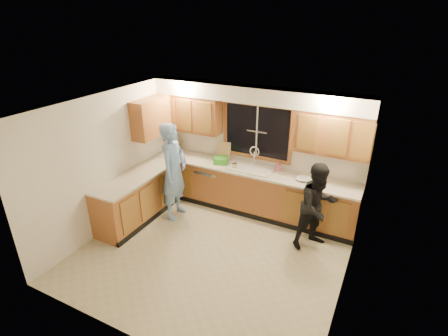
% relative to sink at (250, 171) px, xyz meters
% --- Properties ---
extents(floor, '(4.20, 4.20, 0.00)m').
position_rel_sink_xyz_m(floor, '(0.00, -1.60, -0.86)').
color(floor, '#C0B593').
rests_on(floor, ground).
extents(ceiling, '(4.20, 4.20, 0.00)m').
position_rel_sink_xyz_m(ceiling, '(0.00, -1.60, 1.64)').
color(ceiling, white).
extents(wall_back, '(4.20, 0.00, 4.20)m').
position_rel_sink_xyz_m(wall_back, '(0.00, 0.30, 0.39)').
color(wall_back, silver).
rests_on(wall_back, ground).
extents(wall_left, '(0.00, 3.80, 3.80)m').
position_rel_sink_xyz_m(wall_left, '(-2.10, -1.60, 0.39)').
color(wall_left, silver).
rests_on(wall_left, ground).
extents(wall_right, '(0.00, 3.80, 3.80)m').
position_rel_sink_xyz_m(wall_right, '(2.10, -1.60, 0.39)').
color(wall_right, silver).
rests_on(wall_right, ground).
extents(base_cabinets_back, '(4.20, 0.60, 0.88)m').
position_rel_sink_xyz_m(base_cabinets_back, '(0.00, -0.00, -0.42)').
color(base_cabinets_back, '#A35E2F').
rests_on(base_cabinets_back, ground).
extents(base_cabinets_left, '(0.60, 1.90, 0.88)m').
position_rel_sink_xyz_m(base_cabinets_left, '(-1.80, -1.25, -0.42)').
color(base_cabinets_left, '#A35E2F').
rests_on(base_cabinets_left, ground).
extents(countertop_back, '(4.20, 0.63, 0.04)m').
position_rel_sink_xyz_m(countertop_back, '(0.00, -0.02, 0.04)').
color(countertop_back, beige).
rests_on(countertop_back, base_cabinets_back).
extents(countertop_left, '(0.63, 1.90, 0.04)m').
position_rel_sink_xyz_m(countertop_left, '(-1.79, -1.25, 0.04)').
color(countertop_left, beige).
rests_on(countertop_left, base_cabinets_left).
extents(upper_cabinets_left, '(1.35, 0.33, 0.75)m').
position_rel_sink_xyz_m(upper_cabinets_left, '(-1.43, 0.13, 0.96)').
color(upper_cabinets_left, '#A35E2F').
rests_on(upper_cabinets_left, wall_back).
extents(upper_cabinets_right, '(1.35, 0.33, 0.75)m').
position_rel_sink_xyz_m(upper_cabinets_right, '(1.43, 0.13, 0.96)').
color(upper_cabinets_right, '#A35E2F').
rests_on(upper_cabinets_right, wall_back).
extents(upper_cabinets_return, '(0.33, 0.90, 0.75)m').
position_rel_sink_xyz_m(upper_cabinets_return, '(-1.94, -0.48, 0.96)').
color(upper_cabinets_return, '#A35E2F').
rests_on(upper_cabinets_return, wall_left).
extents(soffit, '(4.20, 0.35, 0.30)m').
position_rel_sink_xyz_m(soffit, '(0.00, 0.12, 1.49)').
color(soffit, white).
rests_on(soffit, wall_back).
extents(window_frame, '(1.44, 0.03, 1.14)m').
position_rel_sink_xyz_m(window_frame, '(0.00, 0.29, 0.74)').
color(window_frame, black).
rests_on(window_frame, wall_back).
extents(sink, '(0.86, 0.52, 0.57)m').
position_rel_sink_xyz_m(sink, '(0.00, 0.00, 0.00)').
color(sink, silver).
rests_on(sink, countertop_back).
extents(dishwasher, '(0.60, 0.56, 0.82)m').
position_rel_sink_xyz_m(dishwasher, '(-0.85, -0.01, -0.45)').
color(dishwasher, white).
rests_on(dishwasher, floor).
extents(stove, '(0.58, 0.75, 0.90)m').
position_rel_sink_xyz_m(stove, '(-1.80, -1.82, -0.41)').
color(stove, white).
rests_on(stove, floor).
extents(man, '(0.53, 0.74, 1.91)m').
position_rel_sink_xyz_m(man, '(-1.21, -0.85, 0.09)').
color(man, '#719BD6').
rests_on(man, floor).
extents(woman, '(0.93, 0.95, 1.54)m').
position_rel_sink_xyz_m(woman, '(1.47, -0.58, -0.09)').
color(woman, black).
rests_on(woman, floor).
extents(knife_block, '(0.15, 0.14, 0.24)m').
position_rel_sink_xyz_m(knife_block, '(-1.80, 0.15, 0.17)').
color(knife_block, olive).
rests_on(knife_block, countertop_back).
extents(cutting_board, '(0.29, 0.16, 0.36)m').
position_rel_sink_xyz_m(cutting_board, '(-0.68, 0.22, 0.24)').
color(cutting_board, tan).
rests_on(cutting_board, countertop_back).
extents(dish_crate, '(0.34, 0.33, 0.13)m').
position_rel_sink_xyz_m(dish_crate, '(-0.64, -0.01, 0.12)').
color(dish_crate, green).
rests_on(dish_crate, countertop_back).
extents(soap_bottle, '(0.11, 0.11, 0.18)m').
position_rel_sink_xyz_m(soap_bottle, '(0.51, 0.17, 0.14)').
color(soap_bottle, '#E45691').
rests_on(soap_bottle, countertop_back).
extents(bowl, '(0.26, 0.26, 0.06)m').
position_rel_sink_xyz_m(bowl, '(1.06, -0.05, 0.08)').
color(bowl, silver).
rests_on(bowl, countertop_back).
extents(can_left, '(0.07, 0.07, 0.12)m').
position_rel_sink_xyz_m(can_left, '(-0.26, -0.13, 0.11)').
color(can_left, beige).
rests_on(can_left, countertop_back).
extents(can_right, '(0.07, 0.07, 0.11)m').
position_rel_sink_xyz_m(can_right, '(-0.29, -0.15, 0.11)').
color(can_right, beige).
rests_on(can_right, countertop_back).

